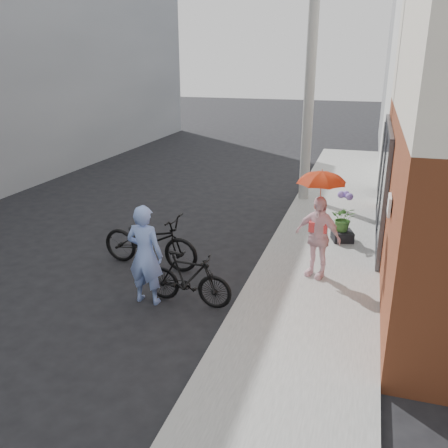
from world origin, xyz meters
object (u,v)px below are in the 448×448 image
at_px(bike_left, 150,241).
at_px(bike_right, 188,279).
at_px(planter, 342,236).
at_px(officer, 145,255).
at_px(kimono_woman, 318,237).
at_px(utility_pole, 310,76).

bearing_deg(bike_left, bike_right, -129.61).
height_order(bike_left, bike_right, bike_left).
bearing_deg(planter, officer, -130.07).
bearing_deg(kimono_woman, bike_left, -153.13).
bearing_deg(bike_left, officer, -152.94).
relative_size(bike_left, bike_right, 1.33).
relative_size(bike_left, planter, 4.81).
bearing_deg(officer, bike_right, -167.05).
bearing_deg(officer, utility_pole, -102.70).
distance_m(officer, bike_left, 1.51).
xyz_separation_m(officer, kimono_woman, (2.66, 1.64, 0.02)).
relative_size(utility_pole, bike_left, 3.38).
xyz_separation_m(bike_left, kimono_woman, (3.24, 0.28, 0.34)).
height_order(officer, kimono_woman, officer).
distance_m(utility_pole, kimono_woman, 5.76).
xyz_separation_m(kimono_woman, planter, (0.36, 1.95, -0.65)).
bearing_deg(planter, kimono_woman, -100.57).
relative_size(bike_left, kimono_woman, 1.35).
bearing_deg(bike_left, utility_pole, -19.33).
xyz_separation_m(utility_pole, bike_right, (-1.02, -6.54, -3.03)).
xyz_separation_m(utility_pole, bike_left, (-2.30, -5.32, -2.96)).
relative_size(officer, planter, 4.04).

